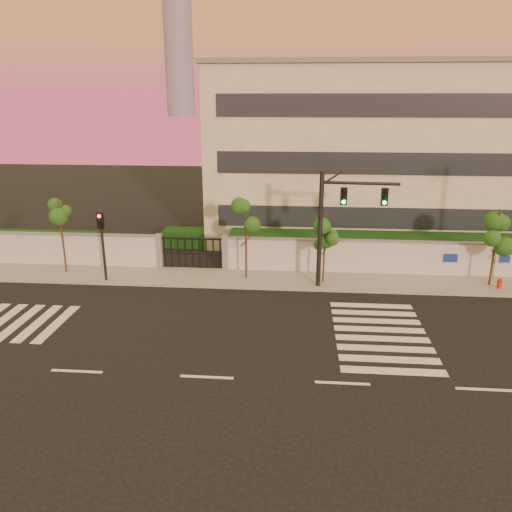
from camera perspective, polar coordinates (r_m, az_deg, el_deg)
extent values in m
plane|color=black|center=(19.17, -5.64, -13.63)|extent=(120.00, 120.00, 0.00)
cube|color=gray|center=(28.54, -1.93, -2.59)|extent=(60.00, 3.00, 0.15)
cube|color=#ACAEB3|center=(31.58, 25.55, -0.58)|extent=(31.00, 0.30, 2.00)
cube|color=slate|center=(31.30, 25.80, 1.27)|extent=(31.00, 0.36, 0.12)
cube|color=slate|center=(30.57, -10.97, 0.50)|extent=(0.35, 0.35, 2.20)
cube|color=slate|center=(29.75, -3.53, 0.32)|extent=(0.35, 0.35, 2.20)
cube|color=black|center=(32.43, 14.91, 0.84)|extent=(20.00, 2.00, 1.80)
cube|color=black|center=(37.27, -26.40, 1.40)|extent=(12.00, 1.80, 1.40)
cube|color=black|center=(34.94, -5.60, 2.04)|extent=(6.00, 1.50, 1.20)
cube|color=#BAB39D|center=(38.74, 13.65, 11.30)|extent=(24.00, 12.00, 12.00)
cube|color=#262D38|center=(33.44, 14.71, 4.20)|extent=(22.00, 0.08, 1.40)
cube|color=#262D38|center=(32.84, 15.18, 10.14)|extent=(22.00, 0.08, 1.40)
cube|color=#262D38|center=(32.61, 15.69, 16.24)|extent=(22.00, 0.08, 1.40)
cube|color=slate|center=(38.61, 14.34, 20.32)|extent=(24.40, 12.40, 0.30)
cylinder|color=slate|center=(307.18, -9.01, 25.81)|extent=(16.00, 16.00, 110.00)
cube|color=silver|center=(26.20, -27.12, -6.67)|extent=(0.50, 4.00, 0.02)
cube|color=silver|center=(25.75, -25.40, -6.84)|extent=(0.50, 4.00, 0.02)
cube|color=silver|center=(25.31, -23.63, -7.01)|extent=(0.50, 4.00, 0.02)
cube|color=silver|center=(24.91, -21.79, -7.17)|extent=(0.50, 4.00, 0.02)
cube|color=silver|center=(20.12, 15.44, -12.58)|extent=(4.00, 0.50, 0.02)
cube|color=silver|center=(20.89, 15.00, -11.35)|extent=(4.00, 0.50, 0.02)
cube|color=silver|center=(21.67, 14.60, -10.21)|extent=(4.00, 0.50, 0.02)
cube|color=silver|center=(22.46, 14.23, -9.14)|extent=(4.00, 0.50, 0.02)
cube|color=silver|center=(23.26, 13.89, -8.15)|extent=(4.00, 0.50, 0.02)
cube|color=silver|center=(24.06, 13.57, -7.23)|extent=(4.00, 0.50, 0.02)
cube|color=silver|center=(24.88, 13.27, -6.37)|extent=(4.00, 0.50, 0.02)
cube|color=silver|center=(25.69, 13.00, -5.56)|extent=(4.00, 0.50, 0.02)
cube|color=silver|center=(20.59, -19.79, -12.29)|extent=(2.00, 0.15, 0.01)
cube|color=silver|center=(19.17, -5.64, -13.61)|extent=(2.00, 0.15, 0.01)
cube|color=silver|center=(18.99, 9.85, -14.13)|extent=(2.00, 0.15, 0.01)
cube|color=silver|center=(20.09, 24.63, -13.70)|extent=(2.00, 0.15, 0.01)
cylinder|color=#382314|center=(30.87, -21.24, 1.90)|extent=(0.11, 0.11, 4.40)
sphere|color=#174A15|center=(30.56, -21.51, 4.28)|extent=(0.98, 0.98, 0.98)
sphere|color=#174A15|center=(30.73, -20.72, 3.17)|extent=(0.75, 0.75, 0.75)
sphere|color=#174A15|center=(30.66, -21.98, 3.42)|extent=(0.71, 0.71, 0.71)
cylinder|color=#382314|center=(27.83, -1.14, 1.65)|extent=(0.12, 0.12, 4.54)
sphere|color=#174A15|center=(27.49, -1.16, 4.38)|extent=(1.09, 1.09, 1.09)
sphere|color=#174A15|center=(27.81, -0.40, 3.09)|extent=(0.83, 0.83, 0.83)
sphere|color=#174A15|center=(27.48, -1.80, 3.40)|extent=(0.79, 0.79, 0.79)
cylinder|color=#382314|center=(27.52, 7.81, 0.72)|extent=(0.11, 0.11, 4.01)
sphere|color=#174A15|center=(27.20, 7.91, 3.14)|extent=(0.98, 0.98, 0.98)
sphere|color=#174A15|center=(27.54, 8.49, 2.00)|extent=(0.75, 0.75, 0.75)
sphere|color=#174A15|center=(27.16, 7.33, 2.27)|extent=(0.71, 0.71, 0.71)
cylinder|color=#382314|center=(29.64, 25.58, 0.71)|extent=(0.11, 0.11, 4.36)
sphere|color=#174A15|center=(29.33, 25.92, 3.16)|extent=(1.04, 1.04, 1.04)
sphere|color=#174A15|center=(29.77, 26.22, 2.00)|extent=(0.80, 0.80, 0.80)
sphere|color=#174A15|center=(29.20, 25.38, 2.28)|extent=(0.76, 0.76, 0.76)
cylinder|color=black|center=(26.55, 7.32, 2.80)|extent=(0.25, 0.25, 6.40)
cylinder|color=black|center=(26.18, 11.88, 8.14)|extent=(3.92, 0.46, 0.17)
cube|color=black|center=(26.16, 9.99, 6.75)|extent=(0.36, 0.19, 0.93)
sphere|color=#0CF259|center=(26.11, 9.98, 6.08)|extent=(0.21, 0.21, 0.21)
cube|color=black|center=(26.43, 14.48, 6.56)|extent=(0.36, 0.19, 0.93)
sphere|color=#0CF259|center=(26.37, 14.47, 5.90)|extent=(0.21, 0.21, 0.21)
cylinder|color=black|center=(28.77, -17.06, 0.96)|extent=(0.15, 0.15, 4.13)
cube|color=black|center=(28.35, -17.37, 3.87)|extent=(0.32, 0.17, 0.83)
sphere|color=red|center=(28.19, -17.50, 4.32)|extent=(0.18, 0.18, 0.18)
cylinder|color=red|center=(29.84, 26.02, -3.17)|extent=(0.22, 0.22, 0.49)
cylinder|color=red|center=(29.75, 26.09, -2.65)|extent=(0.27, 0.27, 0.10)
sphere|color=red|center=(29.72, 26.12, -2.45)|extent=(0.18, 0.18, 0.18)
cylinder|color=red|center=(29.81, 26.04, -3.00)|extent=(0.29, 0.19, 0.10)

